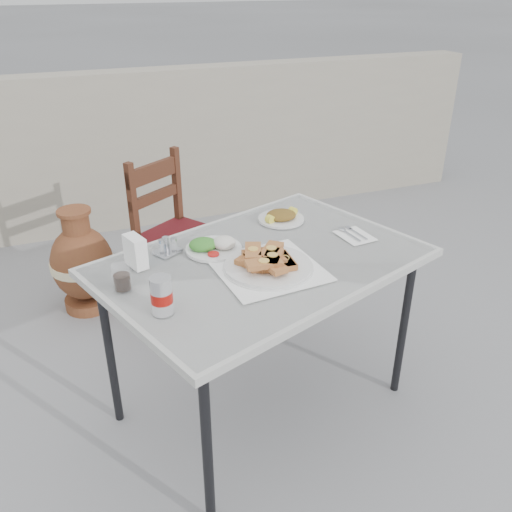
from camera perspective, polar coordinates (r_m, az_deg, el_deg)
name	(u,v)px	position (r m, az deg, el deg)	size (l,w,h in m)	color
ground	(236,430)	(2.57, -2.16, -17.82)	(80.00, 80.00, 0.00)	slate
cafe_table	(262,269)	(2.26, 0.69, -1.41)	(1.52, 1.26, 0.79)	black
pide_plate	(268,261)	(2.14, 1.29, -0.51)	(0.43, 0.43, 0.08)	white
salad_rice_plate	(213,246)	(2.29, -4.55, 1.08)	(0.24, 0.24, 0.06)	silver
salad_chopped_plate	(281,217)	(2.58, 2.66, 4.17)	(0.22, 0.22, 0.05)	silver
soda_can	(162,295)	(1.88, -9.91, -4.09)	(0.08, 0.08, 0.14)	silver
cola_glass	(122,279)	(2.06, -13.94, -2.33)	(0.07, 0.07, 0.10)	white
napkin_holder	(136,251)	(2.20, -12.57, 0.47)	(0.09, 0.12, 0.13)	white
condiment_caddy	(167,248)	(2.29, -9.32, 0.87)	(0.13, 0.12, 0.07)	#BABBC1
cutlery_napkin	(353,234)	(2.47, 10.14, 2.26)	(0.15, 0.19, 0.01)	white
chair	(176,235)	(3.18, -8.44, 2.25)	(0.57, 0.57, 0.94)	#381B0F
terracotta_urn	(82,264)	(3.38, -17.81, -0.77)	(0.37, 0.37, 0.65)	brown
back_wall	(128,151)	(4.43, -13.29, 10.72)	(6.00, 0.25, 1.20)	gray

